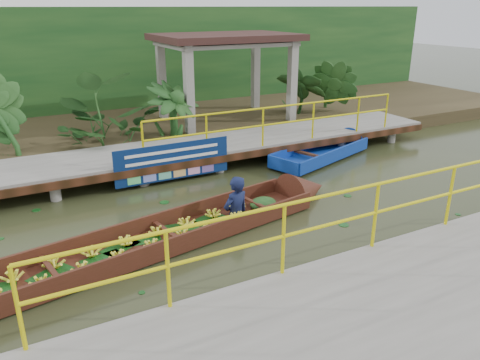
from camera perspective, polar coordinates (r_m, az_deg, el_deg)
name	(u,v)px	position (r m, az deg, el deg)	size (l,w,h in m)	color
ground	(232,219)	(9.46, -0.92, -4.78)	(80.00, 80.00, 0.00)	#2A3118
land_strip	(130,128)	(16.07, -13.28, 6.23)	(30.00, 8.00, 0.45)	#302818
far_dock	(173,152)	(12.25, -8.19, 3.38)	(16.00, 2.06, 1.66)	slate
near_dock	(440,302)	(7.03, 23.25, -13.49)	(18.00, 2.40, 1.73)	slate
pavilion	(226,46)	(15.58, -1.75, 15.99)	(4.40, 3.00, 3.00)	slate
foliage_backdrop	(107,65)	(18.16, -15.90, 13.30)	(30.00, 0.80, 4.00)	#133D18
vendor_boat	(130,244)	(8.27, -13.28, -7.59)	(10.23, 2.80, 2.11)	#351B0E
moored_blue_boat	(338,147)	(13.95, 11.91, 3.93)	(3.99, 2.17, 0.92)	navy
blue_banner	(173,161)	(11.26, -8.14, 2.28)	(2.85, 0.04, 0.89)	navy
tropical_plants	(160,103)	(13.85, -9.71, 9.29)	(14.54, 1.54, 1.93)	#133D18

